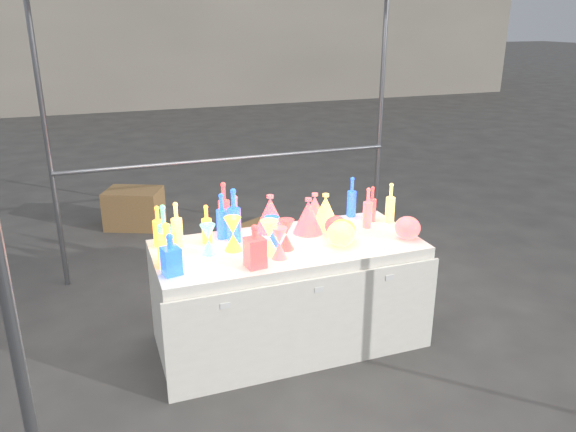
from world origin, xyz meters
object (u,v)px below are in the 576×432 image
object	(u,v)px
hourglass_0	(286,235)
globe_0	(343,232)
cardboard_box_closed	(134,208)
decanter_0	(167,244)
bottle_0	(207,224)
display_table	(288,294)
lampshade_0	(308,215)

from	to	relation	value
hourglass_0	globe_0	distance (m)	0.41
cardboard_box_closed	decanter_0	size ratio (longest dim) A/B	2.08
bottle_0	hourglass_0	bearing A→B (deg)	-32.15
display_table	globe_0	size ratio (longest dim) A/B	10.52
cardboard_box_closed	bottle_0	distance (m)	2.65
display_table	decanter_0	world-z (taller)	decanter_0
bottle_0	globe_0	world-z (taller)	bottle_0
bottle_0	decanter_0	bearing A→B (deg)	-137.52
cardboard_box_closed	lampshade_0	world-z (taller)	lampshade_0
bottle_0	cardboard_box_closed	bearing A→B (deg)	96.42
hourglass_0	lampshade_0	distance (m)	0.34
bottle_0	lampshade_0	world-z (taller)	bottle_0
decanter_0	hourglass_0	world-z (taller)	decanter_0
display_table	hourglass_0	distance (m)	0.49
decanter_0	lampshade_0	distance (m)	1.04
decanter_0	lampshade_0	xyz separation A→B (m)	(1.02, 0.22, -0.01)
display_table	decanter_0	distance (m)	0.96
cardboard_box_closed	globe_0	world-z (taller)	globe_0
display_table	bottle_0	bearing A→B (deg)	156.62
bottle_0	lampshade_0	xyz separation A→B (m)	(0.71, -0.06, -0.01)
decanter_0	globe_0	size ratio (longest dim) A/B	1.60
globe_0	hourglass_0	bearing A→B (deg)	179.64
bottle_0	decanter_0	size ratio (longest dim) A/B	0.97
decanter_0	globe_0	bearing A→B (deg)	7.52
display_table	hourglass_0	size ratio (longest dim) A/B	8.90
display_table	lampshade_0	size ratio (longest dim) A/B	7.18
cardboard_box_closed	lampshade_0	size ratio (longest dim) A/B	2.27
display_table	hourglass_0	bearing A→B (deg)	-119.59
hourglass_0	globe_0	world-z (taller)	hourglass_0
decanter_0	globe_0	world-z (taller)	decanter_0
bottle_0	lampshade_0	size ratio (longest dim) A/B	1.05
decanter_0	display_table	bearing A→B (deg)	12.51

